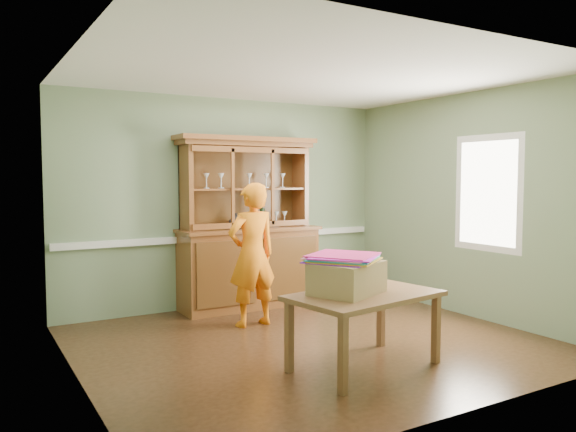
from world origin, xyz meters
TOP-DOWN VIEW (x-y plane):
  - floor at (0.00, 0.00)m, footprint 4.50×4.50m
  - ceiling at (0.00, 0.00)m, footprint 4.50×4.50m
  - wall_back at (0.00, 2.00)m, footprint 4.50×0.00m
  - wall_left at (-2.25, 0.00)m, footprint 0.00×4.00m
  - wall_right at (2.25, 0.00)m, footprint 0.00×4.00m
  - wall_front at (0.00, -2.00)m, footprint 4.50×0.00m
  - chair_rail at (0.00, 1.98)m, footprint 4.41×0.05m
  - framed_map at (-2.23, 0.30)m, footprint 0.03×0.60m
  - window_panel at (2.23, -0.30)m, footprint 0.03×0.96m
  - china_hutch at (0.15, 1.75)m, footprint 1.87×0.62m
  - dining_table at (0.00, -0.87)m, footprint 1.44×0.99m
  - cardboard_box at (-0.14, -0.80)m, footprint 0.74×0.68m
  - kite_stack at (-0.15, -0.76)m, footprint 0.76×0.76m
  - person at (-0.22, 0.89)m, footprint 0.61×0.42m

SIDE VIEW (x-z plane):
  - floor at x=0.00m, z-range 0.00..0.00m
  - dining_table at x=0.00m, z-range 0.25..0.92m
  - china_hutch at x=0.15m, z-range -0.33..1.87m
  - cardboard_box at x=-0.14m, z-range 0.66..0.94m
  - person at x=-0.22m, z-range 0.00..1.62m
  - chair_rail at x=0.00m, z-range 0.86..0.94m
  - kite_stack at x=-0.15m, z-range 0.94..1.01m
  - wall_back at x=0.00m, z-range -0.90..3.60m
  - wall_left at x=-2.25m, z-range -0.65..3.35m
  - wall_right at x=2.25m, z-range -0.65..3.35m
  - wall_front at x=0.00m, z-range -0.90..3.60m
  - window_panel at x=2.23m, z-range 0.82..2.18m
  - framed_map at x=-2.23m, z-range 1.32..1.78m
  - ceiling at x=0.00m, z-range 2.70..2.70m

